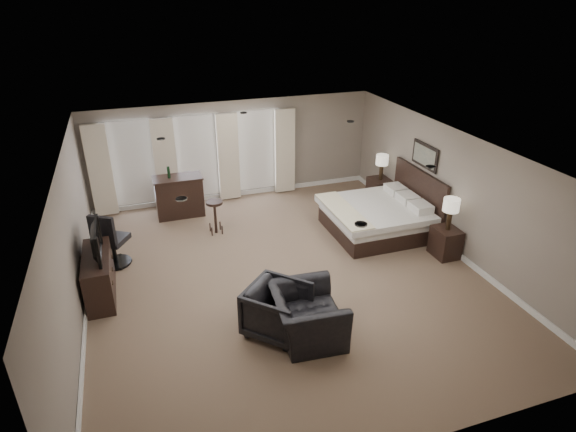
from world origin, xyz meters
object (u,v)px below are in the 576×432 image
object	(u,v)px
lamp_far	(382,167)
bar_stool_left	(172,200)
nightstand_far	(379,191)
bar_stool_right	(215,217)
nightstand_near	(445,242)
dresser	(99,276)
lamp_near	(450,214)
desk_chair	(112,238)
armchair_far	(277,308)
bed	(377,205)
bar_counter	(179,196)
tv	(94,253)
armchair_near	(307,308)

from	to	relation	value
lamp_far	bar_stool_left	distance (m)	5.36
nightstand_far	bar_stool_right	xyz separation A→B (m)	(-4.42, -0.30, 0.07)
nightstand_near	nightstand_far	bearing A→B (deg)	90.00
dresser	lamp_near	bearing A→B (deg)	-6.57
bar_stool_right	desk_chair	bearing A→B (deg)	-162.46
nightstand_near	armchair_far	distance (m)	4.32
nightstand_far	lamp_far	world-z (taller)	lamp_far
nightstand_far	lamp_near	size ratio (longest dim) A/B	0.97
nightstand_near	lamp_near	xyz separation A→B (m)	(0.00, 0.00, 0.66)
armchair_far	lamp_near	bearing A→B (deg)	-27.79
lamp_near	nightstand_far	bearing A→B (deg)	90.00
bed	desk_chair	xyz separation A→B (m)	(-5.77, 0.44, -0.09)
bar_stool_left	bar_stool_right	distance (m)	1.50
dresser	bar_counter	size ratio (longest dim) A/B	1.24
desk_chair	bar_counter	bearing A→B (deg)	-97.86
bed	dresser	size ratio (longest dim) A/B	1.50
lamp_far	nightstand_far	bearing A→B (deg)	0.00
tv	bar_counter	xyz separation A→B (m)	(1.85, 3.04, -0.40)
armchair_near	armchair_far	distance (m)	0.50
lamp_far	armchair_far	bearing A→B (deg)	-134.89
armchair_far	bar_stool_left	size ratio (longest dim) A/B	1.14
bar_stool_right	tv	bearing A→B (deg)	-144.26
bed	tv	bearing A→B (deg)	-173.82
nightstand_near	armchair_near	xyz separation A→B (m)	(-3.71, -1.50, 0.23)
dresser	armchair_far	size ratio (longest dim) A/B	1.53
lamp_near	armchair_near	xyz separation A→B (m)	(-3.71, -1.50, -0.43)
tv	armchair_far	xyz separation A→B (m)	(2.79, -2.04, -0.44)
bar_stool_right	armchair_far	bearing A→B (deg)	-85.72
armchair_near	armchair_far	xyz separation A→B (m)	(-0.42, 0.25, -0.07)
nightstand_near	dresser	bearing A→B (deg)	173.43
tv	desk_chair	world-z (taller)	desk_chair
tv	bar_stool_right	xyz separation A→B (m)	(2.50, 1.80, -0.51)
lamp_near	bed	bearing A→B (deg)	121.54
armchair_near	tv	bearing A→B (deg)	59.13
bed	dresser	world-z (taller)	bed
bar_stool_right	nightstand_near	bearing A→B (deg)	-30.45
nightstand_near	dresser	xyz separation A→B (m)	(-6.92, 0.80, 0.11)
lamp_near	tv	distance (m)	6.97
nightstand_far	bar_stool_left	distance (m)	5.33
armchair_near	lamp_near	bearing A→B (deg)	-63.31
armchair_near	bar_counter	bearing A→B (deg)	19.04
bed	bar_stool_right	distance (m)	3.72
lamp_near	bar_stool_right	world-z (taller)	lamp_near
armchair_near	nightstand_far	bearing A→B (deg)	-35.44
bar_counter	lamp_far	bearing A→B (deg)	-10.41
tv	bar_counter	size ratio (longest dim) A/B	0.87
nightstand_far	lamp_far	bearing A→B (deg)	0.00
dresser	armchair_near	world-z (taller)	armchair_near
armchair_far	desk_chair	size ratio (longest dim) A/B	0.78
lamp_near	armchair_near	world-z (taller)	lamp_near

